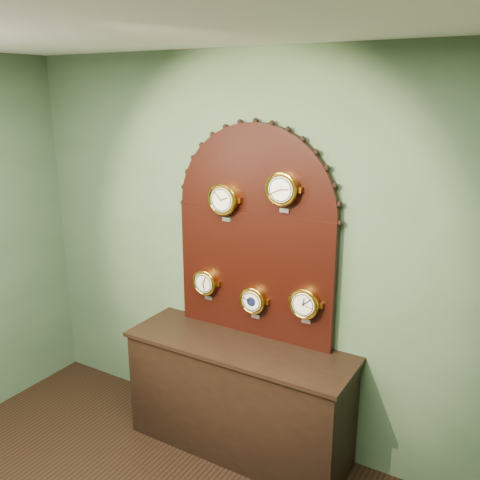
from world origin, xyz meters
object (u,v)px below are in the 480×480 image
Objects in this scene: roman_clock at (224,199)px; arabic_clock at (282,189)px; display_board at (255,227)px; hygrometer at (206,282)px; tide_clock at (305,303)px; shop_counter at (239,399)px; barometer at (253,300)px.

arabic_clock is (0.45, 0.00, 0.11)m from roman_clock.
display_board is 5.54× the size of roman_clock.
roman_clock is at bearing -0.30° from hygrometer.
arabic_clock is 1.04× the size of tide_clock.
shop_counter is at bearing -146.98° from arabic_clock.
roman_clock is 1.04× the size of tide_clock.
roman_clock is 0.46m from arabic_clock.
arabic_clock reaches higher than barometer.
display_board is at bearing 17.64° from roman_clock.
arabic_clock is at bearing -179.91° from tide_clock.
barometer is (-0.21, 0.00, -0.81)m from arabic_clock.
display_board is 6.24× the size of hygrometer.
shop_counter is at bearing -159.86° from tide_clock.
tide_clock is at bearing -0.04° from barometer.
display_board reaches higher than barometer.
roman_clock reaches higher than tide_clock.
arabic_clock is at bearing -0.08° from hygrometer.
arabic_clock is (0.24, 0.15, 1.52)m from shop_counter.
tide_clock is (0.42, 0.15, 0.77)m from shop_counter.
barometer is at bearing 179.96° from tide_clock.
tide_clock is at bearing 0.09° from arabic_clock.
hygrometer is (-0.61, 0.00, -0.75)m from arabic_clock.
roman_clock is at bearing -179.86° from barometer.
shop_counter is 1.05× the size of display_board.
arabic_clock reaches higher than tide_clock.
hygrometer is 0.93× the size of tide_clock.
display_board is 0.38m from arabic_clock.
roman_clock is 0.66m from hygrometer.
display_board reaches higher than roman_clock.
roman_clock is (-0.21, -0.07, 0.18)m from display_board.
shop_counter is 6.46× the size of barometer.
display_board is 5.56× the size of arabic_clock.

